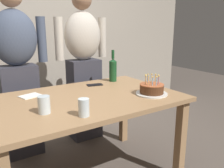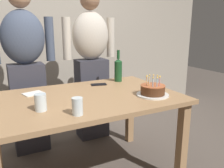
# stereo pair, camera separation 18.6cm
# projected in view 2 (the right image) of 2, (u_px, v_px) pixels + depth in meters

# --- Properties ---
(back_wall) EXTENTS (5.20, 0.10, 2.60)m
(back_wall) POSITION_uv_depth(u_px,v_px,m) (41.00, 24.00, 3.08)
(back_wall) COLOR #9E9384
(back_wall) RESTS_ON ground_plane
(dining_table) EXTENTS (1.50, 0.96, 0.74)m
(dining_table) POSITION_uv_depth(u_px,v_px,m) (85.00, 108.00, 1.90)
(dining_table) COLOR #A37A51
(dining_table) RESTS_ON ground_plane
(birthday_cake) EXTENTS (0.26, 0.26, 0.16)m
(birthday_cake) POSITION_uv_depth(u_px,v_px,m) (153.00, 91.00, 1.89)
(birthday_cake) COLOR white
(birthday_cake) RESTS_ON dining_table
(water_glass_near) EXTENTS (0.07, 0.07, 0.11)m
(water_glass_near) POSITION_uv_depth(u_px,v_px,m) (77.00, 106.00, 1.48)
(water_glass_near) COLOR silver
(water_glass_near) RESTS_ON dining_table
(water_glass_far) EXTENTS (0.08, 0.08, 0.12)m
(water_glass_far) POSITION_uv_depth(u_px,v_px,m) (41.00, 102.00, 1.55)
(water_glass_far) COLOR silver
(water_glass_far) RESTS_ON dining_table
(wine_bottle) EXTENTS (0.08, 0.08, 0.32)m
(wine_bottle) POSITION_uv_depth(u_px,v_px,m) (118.00, 69.00, 2.36)
(wine_bottle) COLOR #194723
(wine_bottle) RESTS_ON dining_table
(cell_phone) EXTENTS (0.16, 0.10, 0.01)m
(cell_phone) POSITION_uv_depth(u_px,v_px,m) (99.00, 84.00, 2.24)
(cell_phone) COLOR black
(cell_phone) RESTS_ON dining_table
(napkin_stack) EXTENTS (0.18, 0.16, 0.01)m
(napkin_stack) POSITION_uv_depth(u_px,v_px,m) (33.00, 94.00, 1.94)
(napkin_stack) COLOR white
(napkin_stack) RESTS_ON dining_table
(person_man_bearded) EXTENTS (0.61, 0.27, 1.66)m
(person_man_bearded) POSITION_uv_depth(u_px,v_px,m) (26.00, 69.00, 2.33)
(person_man_bearded) COLOR #33333D
(person_man_bearded) RESTS_ON ground_plane
(person_woman_cardigan) EXTENTS (0.61, 0.27, 1.66)m
(person_woman_cardigan) POSITION_uv_depth(u_px,v_px,m) (91.00, 64.00, 2.64)
(person_woman_cardigan) COLOR #33333D
(person_woman_cardigan) RESTS_ON ground_plane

